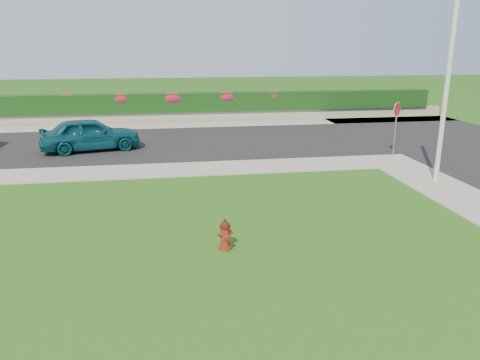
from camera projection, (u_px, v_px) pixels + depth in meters
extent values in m
plane|color=black|center=(268.00, 285.00, 9.10)|extent=(120.00, 120.00, 0.00)
cube|color=black|center=(97.00, 145.00, 21.60)|extent=(26.00, 8.00, 0.04)
cube|color=gray|center=(50.00, 175.00, 16.71)|extent=(24.00, 2.00, 0.04)
cube|color=gray|center=(390.00, 161.00, 18.70)|extent=(2.00, 2.00, 0.04)
cube|color=gray|center=(180.00, 125.00, 26.96)|extent=(34.00, 2.00, 0.04)
cube|color=gray|center=(179.00, 117.00, 28.30)|extent=(34.00, 0.40, 0.60)
cube|color=black|center=(178.00, 102.00, 28.16)|extent=(32.00, 0.90, 1.10)
cylinder|color=#57120D|center=(225.00, 247.00, 10.69)|extent=(0.31, 0.31, 0.07)
cylinder|color=#57120D|center=(225.00, 236.00, 10.61)|extent=(0.21, 0.21, 0.48)
cylinder|color=black|center=(225.00, 227.00, 10.55)|extent=(0.26, 0.26, 0.05)
sphere|color=black|center=(225.00, 225.00, 10.54)|extent=(0.21, 0.21, 0.21)
cylinder|color=black|center=(225.00, 220.00, 10.50)|extent=(0.06, 0.06, 0.06)
cylinder|color=#57120D|center=(220.00, 235.00, 10.52)|extent=(0.12, 0.13, 0.10)
cylinder|color=#57120D|center=(230.00, 232.00, 10.66)|extent=(0.12, 0.13, 0.10)
cylinder|color=#57120D|center=(228.00, 238.00, 10.49)|extent=(0.17, 0.15, 0.14)
imported|color=#0B4456|center=(90.00, 134.00, 20.33)|extent=(4.47, 2.63, 1.43)
cylinder|color=silver|center=(446.00, 91.00, 15.16)|extent=(0.16, 0.16, 6.12)
cylinder|color=slate|center=(395.00, 133.00, 19.32)|extent=(0.06, 0.06, 2.00)
cylinder|color=#AE0B22|center=(397.00, 109.00, 19.05)|extent=(0.48, 0.38, 0.58)
cylinder|color=white|center=(397.00, 109.00, 19.05)|extent=(0.50, 0.39, 0.62)
ellipsoid|color=#A11B37|center=(67.00, 99.00, 27.00)|extent=(1.08, 0.69, 0.54)
ellipsoid|color=#A11B37|center=(121.00, 99.00, 27.48)|extent=(1.33, 0.85, 0.66)
ellipsoid|color=#A11B37|center=(173.00, 98.00, 27.94)|extent=(1.44, 0.93, 0.72)
ellipsoid|color=#A11B37|center=(227.00, 97.00, 28.44)|extent=(1.37, 0.88, 0.68)
ellipsoid|color=#A11B37|center=(273.00, 96.00, 28.86)|extent=(1.15, 0.74, 0.58)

